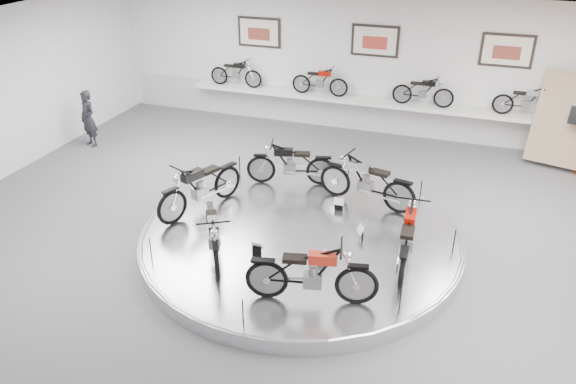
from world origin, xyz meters
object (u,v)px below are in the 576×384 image
(bike_c, at_px, (200,186))
(bike_d, at_px, (213,234))
(display_platform, at_px, (301,238))
(bike_a, at_px, (367,181))
(visitor, at_px, (88,119))
(bike_b, at_px, (291,164))
(bike_f, at_px, (408,237))
(shelf, at_px, (369,102))
(bike_e, at_px, (312,273))

(bike_c, distance_m, bike_d, 1.88)
(display_platform, height_order, bike_d, bike_d)
(display_platform, xyz_separation_m, bike_c, (-2.28, 0.15, 0.71))
(bike_a, height_order, visitor, visitor)
(display_platform, distance_m, bike_b, 2.26)
(bike_f, relative_size, visitor, 1.18)
(bike_b, xyz_separation_m, bike_c, (-1.39, -1.82, 0.05))
(bike_f, bearing_deg, bike_a, 27.43)
(bike_d, xyz_separation_m, bike_f, (3.37, 0.99, 0.04))
(bike_f, distance_m, visitor, 9.95)
(bike_c, height_order, bike_f, bike_c)
(display_platform, xyz_separation_m, visitor, (-7.21, 2.98, 0.65))
(bike_d, bearing_deg, bike_c, -175.65)
(bike_a, bearing_deg, display_platform, 70.17)
(display_platform, bearing_deg, shelf, 90.00)
(shelf, bearing_deg, bike_a, -78.54)
(bike_c, height_order, bike_e, bike_c)
(display_platform, distance_m, bike_d, 1.97)
(bike_f, bearing_deg, display_platform, 75.93)
(bike_b, bearing_deg, bike_e, 98.76)
(shelf, height_order, bike_e, bike_e)
(bike_b, relative_size, bike_d, 1.01)
(bike_a, distance_m, bike_e, 3.58)
(bike_e, height_order, bike_f, bike_f)
(shelf, xyz_separation_m, bike_b, (-0.88, -4.43, -0.19))
(bike_a, bearing_deg, bike_e, 100.09)
(bike_a, height_order, bike_c, bike_c)
(shelf, height_order, bike_f, bike_f)
(shelf, height_order, bike_b, bike_b)
(shelf, xyz_separation_m, bike_a, (0.98, -4.84, -0.14))
(bike_c, height_order, visitor, visitor)
(bike_b, xyz_separation_m, bike_d, (-0.34, -3.37, -0.01))
(bike_b, bearing_deg, visitor, -23.76)
(shelf, relative_size, visitor, 6.90)
(bike_d, relative_size, bike_f, 0.92)
(bike_d, height_order, bike_e, bike_e)
(bike_c, distance_m, visitor, 5.69)
(bike_a, height_order, bike_b, bike_a)
(display_platform, distance_m, bike_a, 1.97)
(bike_d, bearing_deg, bike_a, 113.53)
(visitor, bearing_deg, bike_e, -7.95)
(bike_b, distance_m, bike_f, 3.85)
(display_platform, xyz_separation_m, bike_a, (0.98, 1.56, 0.71))
(display_platform, xyz_separation_m, shelf, (0.00, 6.40, 0.85))
(bike_d, bearing_deg, visitor, -156.06)
(bike_c, relative_size, bike_f, 1.02)
(display_platform, height_order, bike_a, bike_a)
(bike_d, height_order, bike_f, bike_f)
(shelf, xyz_separation_m, bike_c, (-2.28, -6.25, -0.14))
(bike_a, distance_m, bike_c, 3.55)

